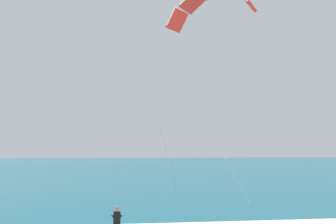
% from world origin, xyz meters
% --- Properties ---
extents(sea, '(200.00, 120.00, 0.20)m').
position_xyz_m(sea, '(0.00, 73.87, 0.10)').
color(sea, '#146075').
rests_on(sea, ground).
extents(kitesurfer, '(0.55, 0.53, 1.69)m').
position_xyz_m(kitesurfer, '(-3.13, 13.19, 0.94)').
color(kitesurfer, black).
rests_on(kitesurfer, ground).
extents(kite_primary, '(8.46, 7.60, 14.11)m').
position_xyz_m(kite_primary, '(2.80, 18.36, 14.29)').
color(kite_primary, red).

